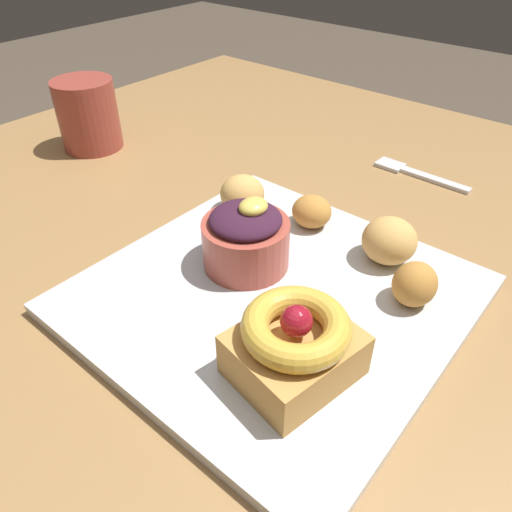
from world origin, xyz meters
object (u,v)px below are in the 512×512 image
object	(u,v)px
cake_slice	(295,345)
fritter_front	(415,284)
front_plate	(273,295)
coffee_mug	(88,115)
fritter_middle	(312,211)
berry_ramekin	(246,238)
fork	(414,173)
fritter_back	(389,241)
fritter_extra	(242,194)

from	to	relation	value
cake_slice	fritter_front	size ratio (longest dim) A/B	2.37
front_plate	coffee_mug	size ratio (longest dim) A/B	3.26
fritter_middle	berry_ramekin	bearing A→B (deg)	174.65
fritter_front	cake_slice	bearing A→B (deg)	165.92
fork	cake_slice	bearing A→B (deg)	102.84
fork	fritter_front	bearing A→B (deg)	115.42
front_plate	cake_slice	world-z (taller)	cake_slice
fritter_front	fritter_back	bearing A→B (deg)	48.40
coffee_mug	fritter_front	bearing A→B (deg)	-92.96
fritter_front	berry_ramekin	bearing A→B (deg)	109.64
fritter_middle	fritter_back	xyz separation A→B (m)	(-0.00, -0.09, 0.01)
fritter_front	fork	size ratio (longest dim) A/B	0.33
berry_ramekin	fritter_back	xyz separation A→B (m)	(0.09, -0.10, -0.01)
front_plate	fritter_back	bearing A→B (deg)	-27.72
cake_slice	fritter_back	world-z (taller)	cake_slice
cake_slice	fritter_back	distance (m)	0.17
front_plate	fritter_middle	size ratio (longest dim) A/B	7.37
fritter_back	coffee_mug	xyz separation A→B (m)	(-0.01, 0.45, 0.01)
cake_slice	coffee_mug	xyz separation A→B (m)	(0.15, 0.46, 0.01)
berry_ramekin	coffee_mug	size ratio (longest dim) A/B	0.86
fritter_extra	fritter_back	bearing A→B (deg)	-82.63
coffee_mug	front_plate	bearing A→B (deg)	-102.82
fritter_middle	fritter_front	bearing A→B (deg)	-107.60
berry_ramekin	fork	bearing A→B (deg)	-6.75
cake_slice	berry_ramekin	size ratio (longest dim) A/B	1.20
cake_slice	fritter_back	bearing A→B (deg)	4.49
fritter_extra	fork	world-z (taller)	fritter_extra
berry_ramekin	fritter_middle	world-z (taller)	berry_ramekin
berry_ramekin	coffee_mug	bearing A→B (deg)	77.74
coffee_mug	fritter_back	bearing A→B (deg)	-88.18
front_plate	fritter_back	distance (m)	0.12
front_plate	fritter_front	size ratio (longest dim) A/B	7.47
berry_ramekin	fritter_extra	distance (m)	0.10
fritter_middle	fritter_extra	size ratio (longest dim) A/B	0.87
fork	fritter_back	bearing A→B (deg)	108.72
fritter_back	cake_slice	bearing A→B (deg)	-175.51
front_plate	fritter_front	distance (m)	0.12
berry_ramekin	fork	xyz separation A→B (m)	(0.29, -0.03, -0.04)
cake_slice	fritter_front	xyz separation A→B (m)	(0.13, -0.03, -0.01)
fritter_back	fritter_extra	world-z (taller)	fritter_back
fork	coffee_mug	bearing A→B (deg)	29.87
berry_ramekin	coffee_mug	world-z (taller)	coffee_mug
fritter_front	fritter_back	xyz separation A→B (m)	(0.04, 0.04, 0.00)
front_plate	fritter_front	world-z (taller)	fritter_front
coffee_mug	berry_ramekin	bearing A→B (deg)	-102.26
cake_slice	berry_ramekin	xyz separation A→B (m)	(0.08, 0.11, 0.00)
front_plate	fritter_extra	xyz separation A→B (m)	(0.08, 0.11, 0.03)
cake_slice	fritter_extra	bearing A→B (deg)	50.56
fritter_back	fork	world-z (taller)	fritter_back
fork	fritter_middle	bearing A→B (deg)	83.57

